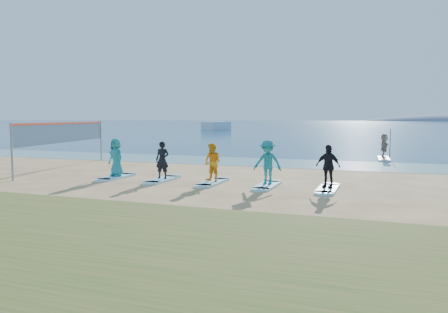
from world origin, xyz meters
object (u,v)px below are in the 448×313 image
(boat_offshore_a, at_px, (216,130))
(student_0, at_px, (116,157))
(volleyball_net, at_px, (64,133))
(student_4, at_px, (328,166))
(surfboard_2, at_px, (213,182))
(surfboard_1, at_px, (163,180))
(surfboard_4, at_px, (327,189))
(student_3, at_px, (268,162))
(surfboard_0, at_px, (117,177))
(student_1, at_px, (162,160))
(student_2, at_px, (213,162))
(paddleboarder, at_px, (384,146))
(paddleboard, at_px, (384,159))
(surfboard_3, at_px, (267,185))

(boat_offshore_a, distance_m, student_0, 71.07)
(volleyball_net, bearing_deg, student_4, -8.68)
(student_0, relative_size, surfboard_2, 0.77)
(surfboard_1, relative_size, surfboard_4, 1.00)
(student_3, height_order, student_4, student_3)
(volleyball_net, bearing_deg, student_0, -24.66)
(surfboard_0, height_order, surfboard_2, same)
(student_1, xyz_separation_m, student_2, (2.34, 0.00, -0.02))
(surfboard_1, relative_size, student_3, 1.25)
(volleyball_net, height_order, paddleboarder, volleyball_net)
(surfboard_1, bearing_deg, student_1, 90.00)
(boat_offshore_a, height_order, surfboard_1, boat_offshore_a)
(surfboard_1, height_order, student_2, student_2)
(surfboard_1, xyz_separation_m, student_1, (0.00, 0.00, 0.85))
(paddleboard, xyz_separation_m, student_4, (-1.95, -13.20, 0.85))
(surfboard_1, bearing_deg, student_4, 0.00)
(student_4, bearing_deg, boat_offshore_a, 131.19)
(surfboard_0, distance_m, student_0, 0.90)
(paddleboarder, height_order, student_1, student_1)
(surfboard_0, relative_size, student_4, 1.35)
(surfboard_2, xyz_separation_m, surfboard_4, (4.68, 0.00, 0.00))
(paddleboard, bearing_deg, surfboard_4, -101.29)
(surfboard_4, bearing_deg, paddleboarder, 81.61)
(boat_offshore_a, height_order, student_3, student_3)
(boat_offshore_a, height_order, surfboard_2, boat_offshore_a)
(paddleboard, xyz_separation_m, surfboard_3, (-4.29, -13.20, -0.01))
(student_0, bearing_deg, student_4, 19.18)
(volleyball_net, relative_size, surfboard_3, 4.05)
(student_3, bearing_deg, surfboard_1, -175.71)
(paddleboarder, xyz_separation_m, boat_offshore_a, (-32.85, 54.52, -0.90))
(surfboard_4, bearing_deg, student_4, 90.00)
(paddleboarder, relative_size, surfboard_1, 0.71)
(surfboard_1, bearing_deg, student_3, 0.00)
(student_0, xyz_separation_m, student_3, (7.02, 0.00, 0.03))
(paddleboarder, height_order, student_0, student_0)
(student_0, bearing_deg, surfboard_4, 19.18)
(paddleboard, bearing_deg, surfboard_0, -133.47)
(student_0, height_order, surfboard_2, student_0)
(boat_offshore_a, distance_m, student_3, 73.50)
(volleyball_net, xyz_separation_m, surfboard_1, (7.00, -2.14, -1.86))
(surfboard_0, bearing_deg, student_4, 0.00)
(paddleboarder, xyz_separation_m, student_2, (-6.63, -13.20, -0.02))
(student_4, bearing_deg, surfboard_4, -73.34)
(volleyball_net, distance_m, paddleboard, 19.51)
(student_2, bearing_deg, boat_offshore_a, 132.34)
(boat_offshore_a, height_order, student_4, student_4)
(surfboard_2, relative_size, student_3, 1.25)
(student_3, bearing_deg, boat_offshore_a, 117.16)
(surfboard_0, relative_size, student_0, 1.29)
(surfboard_0, relative_size, student_1, 1.36)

